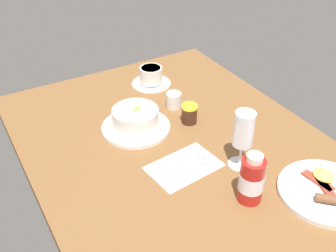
{
  "coord_description": "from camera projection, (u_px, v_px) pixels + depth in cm",
  "views": [
    {
      "loc": [
        83.67,
        -51.24,
        74.3
      ],
      "look_at": [
        -2.06,
        -1.89,
        6.08
      ],
      "focal_mm": 44.51,
      "sensor_mm": 36.0,
      "label": 1
    }
  ],
  "objects": [
    {
      "name": "creamer_jug",
      "position": [
        174.0,
        100.0,
        1.39
      ],
      "size": [
        6.0,
        5.06,
        5.77
      ],
      "color": "silver",
      "rests_on": "ground_plane"
    },
    {
      "name": "porridge_bowl",
      "position": [
        136.0,
        120.0,
        1.28
      ],
      "size": [
        21.25,
        21.25,
        7.82
      ],
      "color": "silver",
      "rests_on": "ground_plane"
    },
    {
      "name": "cutlery_setting",
      "position": [
        185.0,
        166.0,
        1.15
      ],
      "size": [
        15.06,
        20.79,
        0.9
      ],
      "color": "silver",
      "rests_on": "ground_plane"
    },
    {
      "name": "breakfast_plate",
      "position": [
        326.0,
        191.0,
        1.05
      ],
      "size": [
        24.36,
        24.36,
        3.7
      ],
      "color": "silver",
      "rests_on": "ground_plane"
    },
    {
      "name": "jam_jar",
      "position": [
        189.0,
        114.0,
        1.31
      ],
      "size": [
        5.12,
        5.12,
        6.21
      ],
      "color": "#3F2215",
      "rests_on": "ground_plane"
    },
    {
      "name": "wine_glass",
      "position": [
        244.0,
        132.0,
        1.09
      ],
      "size": [
        6.59,
        6.59,
        16.92
      ],
      "color": "white",
      "rests_on": "ground_plane"
    },
    {
      "name": "ground_plane",
      "position": [
        177.0,
        149.0,
        1.24
      ],
      "size": [
        110.0,
        84.0,
        3.0
      ],
      "primitive_type": "cube",
      "color": "brown"
    },
    {
      "name": "sauce_bottle_red",
      "position": [
        251.0,
        180.0,
        1.01
      ],
      "size": [
        6.22,
        6.22,
        13.94
      ],
      "color": "#B21E19",
      "rests_on": "ground_plane"
    },
    {
      "name": "coffee_cup",
      "position": [
        151.0,
        77.0,
        1.52
      ],
      "size": [
        14.32,
        14.32,
        6.7
      ],
      "color": "silver",
      "rests_on": "ground_plane"
    }
  ]
}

